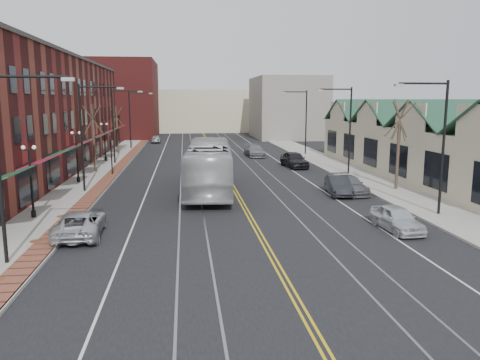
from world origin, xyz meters
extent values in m
plane|color=black|center=(0.00, 0.00, 0.00)|extent=(160.00, 160.00, 0.00)
cube|color=gray|center=(-12.00, 20.00, 0.07)|extent=(4.00, 120.00, 0.15)
cube|color=gray|center=(12.00, 20.00, 0.07)|extent=(4.00, 120.00, 0.15)
cube|color=maroon|center=(-19.00, 27.00, 5.50)|extent=(10.00, 50.00, 11.00)
cube|color=#BFB593|center=(18.00, 20.00, 2.30)|extent=(8.00, 36.00, 4.60)
cube|color=maroon|center=(-16.00, 70.00, 7.00)|extent=(14.00, 18.00, 14.00)
cube|color=#BFB593|center=(0.00, 85.00, 4.50)|extent=(22.00, 14.00, 9.00)
cube|color=slate|center=(15.00, 65.00, 5.50)|extent=(12.00, 16.00, 11.00)
cylinder|color=black|center=(-10.00, 0.00, 7.95)|extent=(3.00, 0.12, 0.12)
cube|color=#999999|center=(-8.50, 0.00, 7.85)|extent=(0.50, 0.25, 0.15)
cylinder|color=black|center=(-11.50, 16.00, 4.15)|extent=(0.16, 0.16, 8.00)
cylinder|color=black|center=(-10.00, 16.00, 7.95)|extent=(3.00, 0.12, 0.12)
cube|color=#999999|center=(-8.50, 16.00, 7.85)|extent=(0.50, 0.25, 0.15)
cylinder|color=black|center=(-11.50, 32.00, 4.15)|extent=(0.16, 0.16, 8.00)
cylinder|color=black|center=(-10.00, 32.00, 7.95)|extent=(3.00, 0.12, 0.12)
cube|color=#999999|center=(-8.50, 32.00, 7.85)|extent=(0.50, 0.25, 0.15)
cylinder|color=black|center=(-11.50, 48.00, 4.15)|extent=(0.16, 0.16, 8.00)
cylinder|color=black|center=(-10.00, 48.00, 7.95)|extent=(3.00, 0.12, 0.12)
cube|color=#999999|center=(-8.50, 48.00, 7.85)|extent=(0.50, 0.25, 0.15)
cylinder|color=black|center=(11.50, 6.00, 4.15)|extent=(0.16, 0.16, 8.00)
cylinder|color=black|center=(10.00, 6.00, 7.95)|extent=(3.00, 0.12, 0.12)
cube|color=#999999|center=(8.50, 6.00, 7.85)|extent=(0.50, 0.25, 0.15)
cylinder|color=black|center=(11.50, 22.00, 4.15)|extent=(0.16, 0.16, 8.00)
cylinder|color=black|center=(10.00, 22.00, 7.95)|extent=(3.00, 0.12, 0.12)
cube|color=#999999|center=(8.50, 22.00, 7.85)|extent=(0.50, 0.25, 0.15)
cylinder|color=black|center=(11.50, 38.00, 4.15)|extent=(0.16, 0.16, 8.00)
cylinder|color=black|center=(10.00, 38.00, 7.95)|extent=(3.00, 0.12, 0.12)
cube|color=#999999|center=(8.50, 38.00, 7.85)|extent=(0.50, 0.25, 0.15)
cylinder|color=black|center=(-12.80, 8.00, 0.35)|extent=(0.28, 0.28, 0.40)
cylinder|color=black|center=(-12.80, 8.00, 2.15)|extent=(0.14, 0.14, 4.00)
cube|color=black|center=(-12.80, 8.00, 4.15)|extent=(0.60, 0.06, 0.06)
sphere|color=white|center=(-13.10, 8.00, 4.30)|extent=(0.24, 0.24, 0.24)
sphere|color=white|center=(-12.50, 8.00, 4.30)|extent=(0.24, 0.24, 0.24)
cylinder|color=black|center=(-12.80, 20.00, 0.35)|extent=(0.28, 0.28, 0.40)
cylinder|color=black|center=(-12.80, 20.00, 2.15)|extent=(0.14, 0.14, 4.00)
cube|color=black|center=(-12.80, 20.00, 4.15)|extent=(0.60, 0.06, 0.06)
sphere|color=white|center=(-13.10, 20.00, 4.30)|extent=(0.24, 0.24, 0.24)
sphere|color=white|center=(-12.50, 20.00, 4.30)|extent=(0.24, 0.24, 0.24)
cylinder|color=black|center=(-12.80, 34.00, 0.35)|extent=(0.28, 0.28, 0.40)
cylinder|color=black|center=(-12.80, 34.00, 2.15)|extent=(0.14, 0.14, 4.00)
cube|color=black|center=(-12.80, 34.00, 4.15)|extent=(0.60, 0.06, 0.06)
sphere|color=white|center=(-13.10, 34.00, 4.30)|extent=(0.24, 0.24, 0.24)
sphere|color=white|center=(-12.50, 34.00, 4.30)|extent=(0.24, 0.24, 0.24)
cylinder|color=#382B21|center=(-12.50, 26.00, 2.60)|extent=(0.24, 0.24, 4.90)
cylinder|color=#382B21|center=(-12.50, 26.00, 5.15)|extent=(0.58, 1.37, 2.90)
cylinder|color=#382B21|center=(-12.50, 26.00, 5.15)|extent=(1.60, 0.66, 2.78)
cylinder|color=#382B21|center=(-12.50, 26.00, 5.15)|extent=(0.53, 1.23, 2.96)
cylinder|color=#382B21|center=(-12.50, 26.00, 5.15)|extent=(1.69, 1.03, 2.64)
cylinder|color=#382B21|center=(-12.50, 26.00, 5.15)|extent=(1.78, 1.29, 2.48)
cylinder|color=#382B21|center=(-12.50, 42.00, 2.42)|extent=(0.24, 0.24, 4.55)
cylinder|color=#382B21|center=(-12.50, 42.00, 4.80)|extent=(0.55, 1.28, 2.69)
cylinder|color=#382B21|center=(-12.50, 42.00, 4.80)|extent=(1.49, 0.62, 2.58)
cylinder|color=#382B21|center=(-12.50, 42.00, 4.80)|extent=(0.50, 1.15, 2.75)
cylinder|color=#382B21|center=(-12.50, 42.00, 4.80)|extent=(1.57, 0.97, 2.45)
cylinder|color=#382B21|center=(-12.50, 42.00, 4.80)|extent=(1.66, 1.20, 2.30)
cylinder|color=#382B21|center=(12.50, 14.00, 2.78)|extent=(0.24, 0.24, 5.25)
cylinder|color=#382B21|center=(12.50, 14.00, 5.50)|extent=(0.61, 1.46, 3.10)
cylinder|color=#382B21|center=(12.50, 14.00, 5.50)|extent=(1.70, 0.70, 2.97)
cylinder|color=#382B21|center=(12.50, 14.00, 5.50)|extent=(0.56, 1.31, 3.17)
cylinder|color=#382B21|center=(12.50, 14.00, 5.50)|extent=(1.80, 1.10, 2.82)
cylinder|color=#382B21|center=(12.50, 14.00, 5.50)|extent=(1.90, 1.37, 2.65)
cylinder|color=#592D19|center=(-11.20, 3.00, 0.16)|extent=(0.60, 0.60, 0.02)
cylinder|color=#592D19|center=(-11.20, 8.00, 0.16)|extent=(0.60, 0.60, 0.02)
cylinder|color=black|center=(-10.60, 24.00, 1.75)|extent=(0.12, 0.12, 3.20)
imported|color=black|center=(-10.60, 24.00, 3.50)|extent=(0.18, 0.15, 0.90)
imported|color=#B3B3B5|center=(-2.00, 15.36, 1.94)|extent=(4.23, 14.12, 3.88)
imported|color=#B7B9BF|center=(-9.30, 4.12, 0.68)|extent=(2.51, 5.01, 1.36)
imported|color=silver|center=(7.50, 3.21, 0.68)|extent=(1.87, 4.09, 1.36)
imported|color=black|center=(7.50, 12.97, 0.69)|extent=(1.99, 4.36, 1.39)
imported|color=slate|center=(8.44, 13.31, 0.66)|extent=(2.12, 4.65, 1.32)
imported|color=black|center=(7.50, 27.23, 0.83)|extent=(2.41, 5.04, 1.66)
imported|color=black|center=(-2.10, 40.19, 0.78)|extent=(2.20, 4.90, 1.56)
imported|color=slate|center=(4.81, 37.05, 0.73)|extent=(2.32, 5.16, 1.47)
imported|color=#98999E|center=(-8.46, 57.19, 0.65)|extent=(1.54, 3.81, 1.30)
camera|label=1|loc=(-3.82, -20.17, 7.05)|focal=35.00mm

